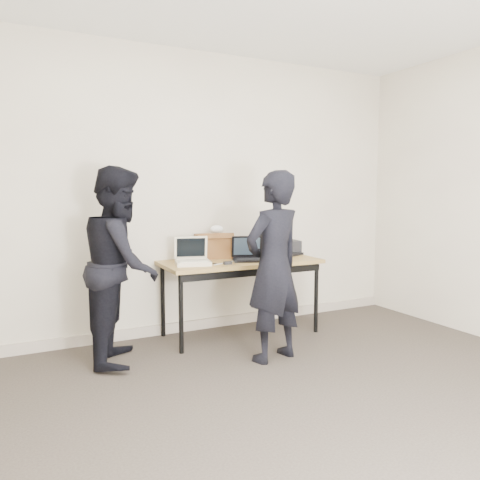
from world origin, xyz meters
TOP-DOWN VIEW (x-y plane):
  - room at (0.00, 0.00)m, footprint 4.60×4.60m
  - desk at (0.26, 1.90)m, footprint 1.51×0.67m
  - laptop_beige at (-0.24, 1.89)m, footprint 0.36×0.36m
  - laptop_center at (0.32, 1.88)m, footprint 0.37×0.36m
  - laptop_right at (0.78, 2.08)m, footprint 0.47×0.46m
  - leather_satchel at (0.08, 2.13)m, footprint 0.38×0.23m
  - tissue at (0.11, 2.14)m, footprint 0.14×0.11m
  - equipment_box at (0.89, 2.10)m, footprint 0.27×0.24m
  - power_brick at (0.04, 1.74)m, footprint 0.08×0.05m
  - cables at (0.20, 1.86)m, footprint 1.16×0.32m
  - person_typist at (0.20, 1.19)m, footprint 0.64×0.50m
  - person_observer at (-0.91, 1.74)m, footprint 0.81×0.92m
  - baseboard at (0.00, 2.23)m, footprint 4.50×0.03m

SIDE VIEW (x-z plane):
  - baseboard at x=0.00m, z-range 0.00..0.10m
  - desk at x=0.26m, z-range 0.30..1.02m
  - cables at x=0.20m, z-range 0.72..0.73m
  - power_brick at x=0.04m, z-range 0.72..0.75m
  - laptop_beige at x=-0.24m, z-range 0.65..0.89m
  - person_typist at x=0.20m, z-range 0.00..1.54m
  - laptop_center at x=0.32m, z-range 0.66..0.88m
  - laptop_right at x=0.78m, z-range 0.65..0.91m
  - person_observer at x=-0.91m, z-range 0.00..1.57m
  - equipment_box at x=0.89m, z-range 0.72..0.86m
  - leather_satchel at x=0.08m, z-range 0.72..0.97m
  - tissue at x=0.11m, z-range 0.97..1.04m
  - room at x=0.00m, z-range -0.05..2.75m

